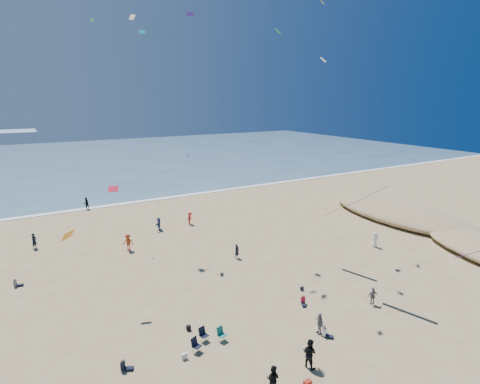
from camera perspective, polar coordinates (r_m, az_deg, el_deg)
ocean at (r=110.81m, az=-24.35°, el=4.33°), size 220.00×100.00×0.06m
surf_line at (r=62.23m, az=-19.11°, el=-1.94°), size 220.00×1.20×0.08m
standing_flyers at (r=36.53m, az=-2.66°, el=-11.07°), size 34.02×51.14×1.92m
seated_group at (r=28.07m, az=-3.71°, el=-20.59°), size 21.29×28.72×0.84m
chair_cluster at (r=27.45m, az=-4.92°, el=-21.31°), size 2.76×1.56×1.00m
white_tote at (r=26.62m, az=-8.49°, el=-23.51°), size 0.35×0.20×0.40m
black_backpack at (r=29.12m, az=-7.85°, el=-19.83°), size 0.30×0.22×0.38m
cooler at (r=24.96m, az=10.27°, el=-26.73°), size 0.45×0.30×0.30m
navy_bag at (r=34.32m, az=9.42°, el=-14.31°), size 0.28×0.18×0.34m
kites_aloft at (r=32.46m, az=5.39°, el=10.59°), size 41.66×41.22×27.94m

